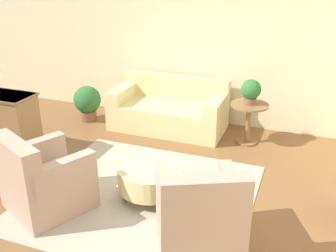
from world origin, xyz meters
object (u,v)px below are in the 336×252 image
Objects in this scene: side_table at (249,116)px; potted_plant_on_side_table at (251,91)px; dresser at (0,123)px; couch at (169,110)px; armchair_left at (43,182)px; ottoman_table at (150,177)px; potted_plant_floor at (87,101)px; armchair_right at (199,216)px.

potted_plant_on_side_table is (-0.00, -0.00, 0.42)m from side_table.
dresser is at bearing -154.19° from potted_plant_on_side_table.
potted_plant_on_side_table is at bearing -6.32° from couch.
armchair_left is 1.25m from ottoman_table.
side_table is 1.69× the size of potted_plant_on_side_table.
dresser reaches higher than potted_plant_floor.
couch is 1.40m from side_table.
potted_plant_on_side_table is (1.88, 2.64, 0.51)m from armchair_left.
side_table is at bearing 66.83° from ottoman_table.
armchair_left is at bearing -125.48° from side_table.
armchair_left is 1.00× the size of armchair_right.
dresser reaches higher than couch.
potted_plant_on_side_table is 0.61× the size of potted_plant_floor.
potted_plant_on_side_table is at bearing 54.52° from armchair_left.
potted_plant_on_side_table is at bearing 89.55° from armchair_right.
ottoman_table is at bearing -113.17° from side_table.
armchair_right reaches higher than potted_plant_floor.
side_table is (0.84, 1.96, 0.19)m from ottoman_table.
armchair_left is 1.81m from dresser.
couch is 1.51m from potted_plant_floor.
side_table is at bearing 25.81° from dresser.
ottoman_table is at bearing 140.28° from armchair_right.
potted_plant_on_side_table is at bearing 1.03° from potted_plant_floor.
dresser is 1.82× the size of potted_plant_floor.
armchair_left is 3.28m from potted_plant_on_side_table.
ottoman_table is (-0.82, 0.68, -0.10)m from armchair_right.
dresser is at bearing -154.19° from side_table.
armchair_right reaches higher than dresser.
couch is 1.65× the size of dresser.
armchair_left is 2.77m from potted_plant_floor.
armchair_left reaches higher than side_table.
side_table is 0.57× the size of dresser.
couch reaches higher than side_table.
potted_plant_on_side_table reaches higher than dresser.
dresser is (-2.00, -1.79, 0.18)m from couch.
dresser reaches higher than ottoman_table.
side_table is 0.42m from potted_plant_on_side_table.
side_table reaches higher than ottoman_table.
couch is 3.00× the size of potted_plant_floor.
side_table is (1.38, -0.15, 0.14)m from couch.
potted_plant_on_side_table reaches higher than couch.
dresser is (-1.51, 1.00, 0.12)m from armchair_left.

